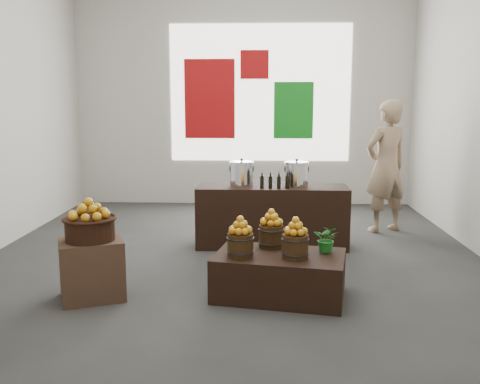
{
  "coord_description": "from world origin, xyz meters",
  "views": [
    {
      "loc": [
        0.32,
        -6.2,
        1.88
      ],
      "look_at": [
        0.1,
        -0.4,
        0.88
      ],
      "focal_mm": 40.0,
      "sensor_mm": 36.0,
      "label": 1
    }
  ],
  "objects_px": {
    "crate": "(92,269)",
    "wicker_basket": "(90,229)",
    "counter": "(272,216)",
    "stock_pot_left": "(242,174)",
    "display_table": "(279,275)",
    "stock_pot_center": "(296,175)",
    "shopper": "(386,167)"
  },
  "relations": [
    {
      "from": "display_table",
      "to": "stock_pot_left",
      "type": "height_order",
      "value": "stock_pot_left"
    },
    {
      "from": "stock_pot_left",
      "to": "shopper",
      "type": "height_order",
      "value": "shopper"
    },
    {
      "from": "wicker_basket",
      "to": "stock_pot_left",
      "type": "xyz_separation_m",
      "value": [
        1.36,
        1.96,
        0.26
      ]
    },
    {
      "from": "crate",
      "to": "shopper",
      "type": "bearing_deg",
      "value": 39.6
    },
    {
      "from": "crate",
      "to": "display_table",
      "type": "distance_m",
      "value": 1.8
    },
    {
      "from": "wicker_basket",
      "to": "stock_pot_center",
      "type": "bearing_deg",
      "value": 43.4
    },
    {
      "from": "crate",
      "to": "counter",
      "type": "xyz_separation_m",
      "value": [
        1.75,
        1.95,
        0.11
      ]
    },
    {
      "from": "wicker_basket",
      "to": "shopper",
      "type": "bearing_deg",
      "value": 39.6
    },
    {
      "from": "counter",
      "to": "stock_pot_center",
      "type": "bearing_deg",
      "value": 0.0
    },
    {
      "from": "crate",
      "to": "stock_pot_center",
      "type": "bearing_deg",
      "value": 43.4
    },
    {
      "from": "crate",
      "to": "shopper",
      "type": "relative_size",
      "value": 0.3
    },
    {
      "from": "wicker_basket",
      "to": "counter",
      "type": "xyz_separation_m",
      "value": [
        1.75,
        1.95,
        -0.28
      ]
    },
    {
      "from": "display_table",
      "to": "stock_pot_center",
      "type": "bearing_deg",
      "value": 92.41
    },
    {
      "from": "display_table",
      "to": "stock_pot_center",
      "type": "distance_m",
      "value": 1.99
    },
    {
      "from": "counter",
      "to": "stock_pot_left",
      "type": "bearing_deg",
      "value": -180.0
    },
    {
      "from": "wicker_basket",
      "to": "stock_pot_left",
      "type": "bearing_deg",
      "value": 55.22
    },
    {
      "from": "counter",
      "to": "stock_pot_center",
      "type": "distance_m",
      "value": 0.62
    },
    {
      "from": "stock_pot_center",
      "to": "shopper",
      "type": "bearing_deg",
      "value": 32.77
    },
    {
      "from": "crate",
      "to": "wicker_basket",
      "type": "xyz_separation_m",
      "value": [
        0.0,
        0.0,
        0.39
      ]
    },
    {
      "from": "crate",
      "to": "wicker_basket",
      "type": "height_order",
      "value": "wicker_basket"
    },
    {
      "from": "wicker_basket",
      "to": "crate",
      "type": "bearing_deg",
      "value": 0.0
    },
    {
      "from": "wicker_basket",
      "to": "display_table",
      "type": "distance_m",
      "value": 1.85
    },
    {
      "from": "counter",
      "to": "stock_pot_left",
      "type": "height_order",
      "value": "stock_pot_left"
    },
    {
      "from": "stock_pot_center",
      "to": "shopper",
      "type": "xyz_separation_m",
      "value": [
        1.33,
        0.85,
        0.01
      ]
    },
    {
      "from": "wicker_basket",
      "to": "stock_pot_center",
      "type": "height_order",
      "value": "stock_pot_center"
    },
    {
      "from": "wicker_basket",
      "to": "stock_pot_center",
      "type": "xyz_separation_m",
      "value": [
        2.06,
        1.95,
        0.26
      ]
    },
    {
      "from": "counter",
      "to": "crate",
      "type": "bearing_deg",
      "value": -131.35
    },
    {
      "from": "crate",
      "to": "stock_pot_left",
      "type": "bearing_deg",
      "value": 55.22
    },
    {
      "from": "counter",
      "to": "stock_pot_center",
      "type": "height_order",
      "value": "stock_pot_center"
    },
    {
      "from": "stock_pot_center",
      "to": "shopper",
      "type": "distance_m",
      "value": 1.58
    },
    {
      "from": "counter",
      "to": "stock_pot_left",
      "type": "relative_size",
      "value": 6.47
    },
    {
      "from": "stock_pot_left",
      "to": "shopper",
      "type": "relative_size",
      "value": 0.16
    }
  ]
}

